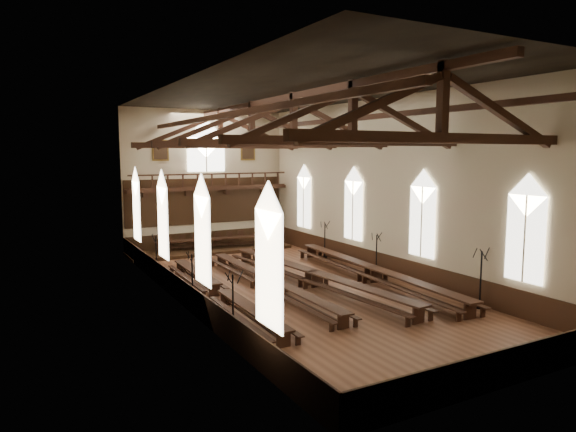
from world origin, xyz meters
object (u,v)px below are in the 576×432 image
at_px(refectory_row_b, 269,281).
at_px(candelabrum_right_far, 325,247).
at_px(dais, 210,250).
at_px(candelabrum_left_mid, 193,289).
at_px(candelabrum_left_far, 156,263).
at_px(candelabrum_right_mid, 376,262).
at_px(refectory_row_d, 373,270).
at_px(refectory_row_c, 313,275).
at_px(high_table, 210,240).
at_px(candelabrum_right_near, 480,290).
at_px(refectory_row_a, 220,290).
at_px(candelabrum_left_near, 233,318).

relative_size(refectory_row_b, candelabrum_right_far, 5.65).
xyz_separation_m(refectory_row_b, candelabrum_right_far, (6.90, 5.53, 0.24)).
distance_m(dais, candelabrum_left_mid, 12.98).
height_order(candelabrum_left_far, candelabrum_right_mid, candelabrum_right_mid).
height_order(candelabrum_left_mid, candelabrum_left_far, candelabrum_left_mid).
bearing_deg(candelabrum_right_far, refectory_row_d, -99.62).
distance_m(refectory_row_c, high_table, 11.76).
bearing_deg(candelabrum_left_mid, refectory_row_b, 8.05).
relative_size(refectory_row_d, candelabrum_left_far, 6.26).
xyz_separation_m(high_table, candelabrum_right_near, (5.91, -18.55, 0.01)).
relative_size(refectory_row_a, candelabrum_right_far, 5.65).
bearing_deg(refectory_row_b, candelabrum_right_far, 38.71).
bearing_deg(candelabrum_left_near, refectory_row_a, 74.40).
xyz_separation_m(dais, candelabrum_right_mid, (5.91, -11.19, 0.63)).
bearing_deg(candelabrum_left_near, refectory_row_c, 37.34).
relative_size(candelabrum_left_far, candelabrum_right_near, 0.88).
bearing_deg(refectory_row_b, candelabrum_left_near, -127.88).
height_order(refectory_row_d, dais, refectory_row_d).
relative_size(refectory_row_c, candelabrum_left_far, 6.30).
height_order(refectory_row_c, candelabrum_right_mid, candelabrum_right_mid).
distance_m(refectory_row_c, refectory_row_d, 3.49).
xyz_separation_m(refectory_row_b, high_table, (0.99, 11.28, 0.32)).
relative_size(refectory_row_d, high_table, 1.93).
distance_m(refectory_row_d, candelabrum_left_mid, 10.00).
bearing_deg(candelabrum_left_mid, high_table, 66.39).
distance_m(refectory_row_d, candelabrum_right_mid, 1.59).
distance_m(refectory_row_b, refectory_row_c, 2.40).
relative_size(refectory_row_a, refectory_row_d, 0.92).
height_order(refectory_row_d, candelabrum_right_mid, candelabrum_right_mid).
xyz_separation_m(candelabrum_left_near, candelabrum_left_mid, (0.00, 4.80, -0.02)).
distance_m(refectory_row_a, candelabrum_right_far, 11.52).
distance_m(candelabrum_right_mid, candelabrum_right_far, 5.44).
bearing_deg(candelabrum_right_mid, candelabrum_left_near, -153.67).
distance_m(refectory_row_d, candelabrum_right_near, 6.34).
relative_size(candelabrum_left_near, candelabrum_right_near, 0.94).
bearing_deg(refectory_row_a, candelabrum_left_near, -105.60).
relative_size(refectory_row_b, refectory_row_c, 0.91).
bearing_deg(candelabrum_right_near, dais, 107.67).
relative_size(refectory_row_c, candelabrum_left_mid, 6.04).
xyz_separation_m(dais, high_table, (-0.00, 0.00, 0.72)).
bearing_deg(candelabrum_left_mid, candelabrum_right_far, 28.89).
height_order(candelabrum_left_near, candelabrum_left_mid, candelabrum_left_near).
bearing_deg(dais, candelabrum_right_near, -72.33).
distance_m(refectory_row_c, candelabrum_right_near, 8.24).
bearing_deg(candelabrum_left_far, refectory_row_d, -34.57).
xyz_separation_m(refectory_row_b, candelabrum_right_near, (6.90, -7.27, 0.33)).
bearing_deg(refectory_row_b, high_table, 84.98).
height_order(refectory_row_d, candelabrum_left_near, candelabrum_left_near).
height_order(refectory_row_a, candelabrum_right_far, candelabrum_right_far).
xyz_separation_m(refectory_row_d, candelabrum_left_mid, (-9.99, 0.43, 0.17)).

